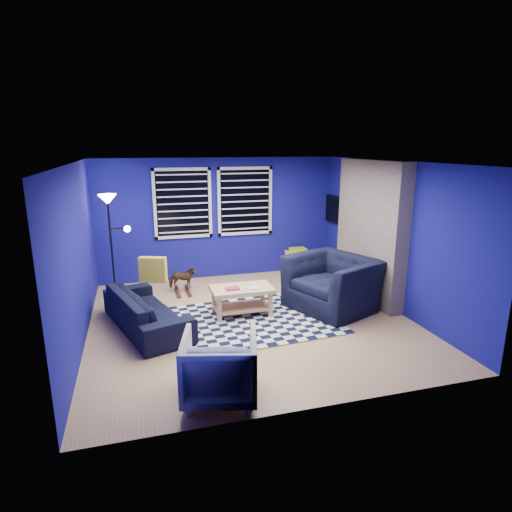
{
  "coord_description": "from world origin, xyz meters",
  "views": [
    {
      "loc": [
        -1.67,
        -6.22,
        2.76
      ],
      "look_at": [
        0.18,
        0.3,
        0.98
      ],
      "focal_mm": 30.0,
      "sensor_mm": 36.0,
      "label": 1
    }
  ],
  "objects_px": {
    "armchair_bent": "(220,366)",
    "floor_lamp": "(110,214)",
    "tv": "(337,210)",
    "sofa": "(146,310)",
    "armchair_big": "(332,284)",
    "rocking_horse": "(182,279)",
    "coffee_table": "(242,295)",
    "cabinet": "(298,262)"
  },
  "relations": [
    {
      "from": "coffee_table",
      "to": "floor_lamp",
      "type": "height_order",
      "value": "floor_lamp"
    },
    {
      "from": "coffee_table",
      "to": "floor_lamp",
      "type": "xyz_separation_m",
      "value": [
        -2.04,
        1.53,
        1.21
      ]
    },
    {
      "from": "sofa",
      "to": "floor_lamp",
      "type": "relative_size",
      "value": 1.05
    },
    {
      "from": "sofa",
      "to": "rocking_horse",
      "type": "distance_m",
      "value": 1.63
    },
    {
      "from": "coffee_table",
      "to": "sofa",
      "type": "bearing_deg",
      "value": -176.24
    },
    {
      "from": "armchair_bent",
      "to": "coffee_table",
      "type": "xyz_separation_m",
      "value": [
        0.81,
        2.26,
        -0.03
      ]
    },
    {
      "from": "tv",
      "to": "armchair_big",
      "type": "xyz_separation_m",
      "value": [
        -0.96,
        -1.89,
        -0.95
      ]
    },
    {
      "from": "tv",
      "to": "armchair_bent",
      "type": "relative_size",
      "value": 1.2
    },
    {
      "from": "armchair_bent",
      "to": "floor_lamp",
      "type": "xyz_separation_m",
      "value": [
        -1.23,
        3.79,
        1.18
      ]
    },
    {
      "from": "armchair_bent",
      "to": "cabinet",
      "type": "height_order",
      "value": "armchair_bent"
    },
    {
      "from": "rocking_horse",
      "to": "coffee_table",
      "type": "relative_size",
      "value": 0.5
    },
    {
      "from": "armchair_bent",
      "to": "cabinet",
      "type": "relative_size",
      "value": 1.29
    },
    {
      "from": "sofa",
      "to": "cabinet",
      "type": "distance_m",
      "value": 3.92
    },
    {
      "from": "cabinet",
      "to": "sofa",
      "type": "bearing_deg",
      "value": -133.06
    },
    {
      "from": "armchair_big",
      "to": "armchair_bent",
      "type": "height_order",
      "value": "armchair_big"
    },
    {
      "from": "tv",
      "to": "sofa",
      "type": "bearing_deg",
      "value": -155.54
    },
    {
      "from": "rocking_horse",
      "to": "coffee_table",
      "type": "bearing_deg",
      "value": -146.4
    },
    {
      "from": "cabinet",
      "to": "tv",
      "type": "bearing_deg",
      "value": -3.69
    },
    {
      "from": "sofa",
      "to": "coffee_table",
      "type": "bearing_deg",
      "value": -103.98
    },
    {
      "from": "sofa",
      "to": "cabinet",
      "type": "height_order",
      "value": "sofa"
    },
    {
      "from": "armchair_big",
      "to": "coffee_table",
      "type": "height_order",
      "value": "armchair_big"
    },
    {
      "from": "sofa",
      "to": "rocking_horse",
      "type": "relative_size",
      "value": 3.99
    },
    {
      "from": "rocking_horse",
      "to": "sofa",
      "type": "bearing_deg",
      "value": 156.59
    },
    {
      "from": "rocking_horse",
      "to": "cabinet",
      "type": "bearing_deg",
      "value": -73.76
    },
    {
      "from": "armchair_big",
      "to": "cabinet",
      "type": "xyz_separation_m",
      "value": [
        0.2,
        2.14,
        -0.2
      ]
    },
    {
      "from": "armchair_big",
      "to": "cabinet",
      "type": "distance_m",
      "value": 2.16
    },
    {
      "from": "tv",
      "to": "armchair_big",
      "type": "bearing_deg",
      "value": -117.04
    },
    {
      "from": "armchair_bent",
      "to": "sofa",
      "type": "bearing_deg",
      "value": -57.26
    },
    {
      "from": "floor_lamp",
      "to": "armchair_big",
      "type": "bearing_deg",
      "value": -24.82
    },
    {
      "from": "sofa",
      "to": "armchair_bent",
      "type": "relative_size",
      "value": 2.41
    },
    {
      "from": "tv",
      "to": "floor_lamp",
      "type": "distance_m",
      "value": 4.57
    },
    {
      "from": "cabinet",
      "to": "floor_lamp",
      "type": "height_order",
      "value": "floor_lamp"
    },
    {
      "from": "cabinet",
      "to": "floor_lamp",
      "type": "bearing_deg",
      "value": -158.42
    },
    {
      "from": "tv",
      "to": "cabinet",
      "type": "bearing_deg",
      "value": 161.8
    },
    {
      "from": "armchair_big",
      "to": "rocking_horse",
      "type": "xyz_separation_m",
      "value": [
        -2.39,
        1.5,
        -0.17
      ]
    },
    {
      "from": "armchair_bent",
      "to": "floor_lamp",
      "type": "height_order",
      "value": "floor_lamp"
    },
    {
      "from": "sofa",
      "to": "floor_lamp",
      "type": "bearing_deg",
      "value": -0.64
    },
    {
      "from": "armchair_big",
      "to": "coffee_table",
      "type": "distance_m",
      "value": 1.58
    },
    {
      "from": "sofa",
      "to": "armchair_big",
      "type": "relative_size",
      "value": 1.44
    },
    {
      "from": "sofa",
      "to": "floor_lamp",
      "type": "distance_m",
      "value": 2.12
    },
    {
      "from": "tv",
      "to": "rocking_horse",
      "type": "height_order",
      "value": "tv"
    },
    {
      "from": "armchair_big",
      "to": "rocking_horse",
      "type": "height_order",
      "value": "armchair_big"
    }
  ]
}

